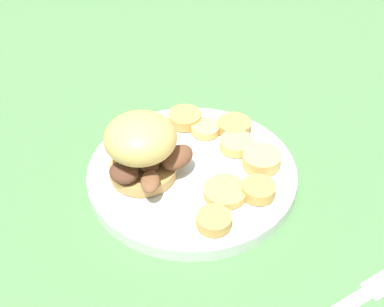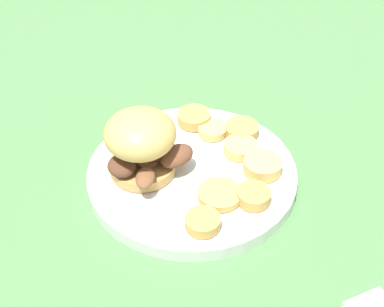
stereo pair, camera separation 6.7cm
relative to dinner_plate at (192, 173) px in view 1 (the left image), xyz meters
The scene contains 12 objects.
ground_plane 0.01m from the dinner_plate, ahead, with size 4.00×4.00×0.00m, color #4C7A47.
dinner_plate is the anchor object (origin of this frame).
sandwich 0.08m from the dinner_plate, 79.28° to the left, with size 0.11×0.12×0.09m.
potato_round_0 0.08m from the dinner_plate, 36.09° to the right, with size 0.04×0.04×0.01m, color #DBB766.
potato_round_1 0.06m from the dinner_plate, 161.59° to the right, with size 0.05×0.05×0.01m, color tan.
potato_round_2 0.09m from the dinner_plate, 142.46° to the right, with size 0.04×0.04×0.01m, color tan.
potato_round_3 0.09m from the dinner_plate, 107.35° to the right, with size 0.05×0.05×0.02m, color #DBB766.
potato_round_4 0.10m from the dinner_plate, 58.67° to the right, with size 0.05×0.05×0.01m, color tan.
potato_round_5 0.10m from the dinner_plate, 16.31° to the right, with size 0.05×0.05×0.02m, color tan.
potato_round_6 0.07m from the dinner_plate, 77.63° to the right, with size 0.04×0.04×0.01m, color #DBB766.
potato_round_7 0.10m from the dinner_plate, behind, with size 0.04×0.04×0.01m, color tan.
fork 0.25m from the dinner_plate, 161.75° to the right, with size 0.05×0.16×0.00m.
Camera 1 is at (-0.47, 0.19, 0.48)m, focal length 50.00 mm.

